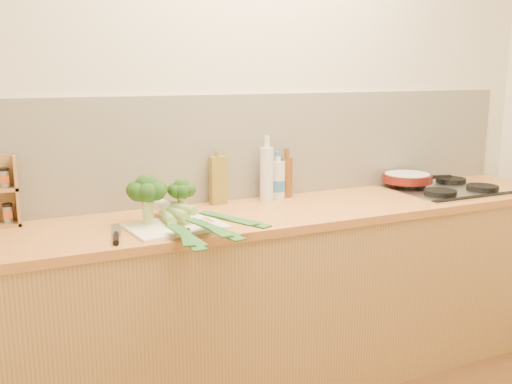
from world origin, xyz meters
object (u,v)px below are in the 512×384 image
at_px(chopping_board, 175,226).
at_px(chefs_knife, 116,236).
at_px(gas_hob, 446,188).
at_px(skillet, 408,178).

height_order(chopping_board, chefs_knife, chefs_knife).
xyz_separation_m(gas_hob, chefs_knife, (-1.86, -0.16, -0.01)).
xyz_separation_m(gas_hob, chopping_board, (-1.60, -0.10, -0.01)).
bearing_deg(skillet, chopping_board, -156.64).
height_order(chopping_board, skillet, skillet).
xyz_separation_m(chopping_board, chefs_knife, (-0.26, -0.06, 0.00)).
xyz_separation_m(chefs_knife, skillet, (1.70, 0.30, 0.05)).
bearing_deg(chefs_knife, gas_hob, 16.32).
distance_m(gas_hob, chopping_board, 1.60).
relative_size(chefs_knife, skillet, 0.80).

